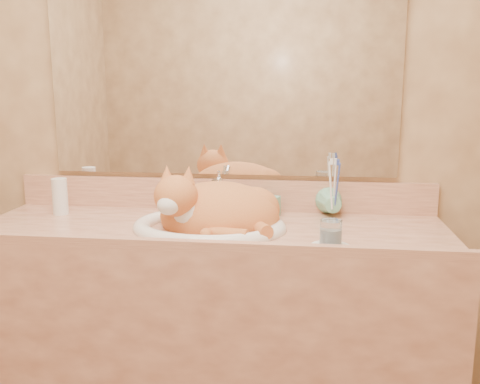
# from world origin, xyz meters

# --- Properties ---
(wall_back) EXTENTS (2.40, 0.02, 2.50)m
(wall_back) POSITION_xyz_m (0.00, 1.00, 1.25)
(wall_back) COLOR olive
(wall_back) RESTS_ON ground
(vanity_counter) EXTENTS (1.60, 0.55, 0.85)m
(vanity_counter) POSITION_xyz_m (0.00, 0.72, 0.42)
(vanity_counter) COLOR #A16148
(vanity_counter) RESTS_ON floor
(mirror) EXTENTS (1.30, 0.02, 0.80)m
(mirror) POSITION_xyz_m (0.00, 0.99, 1.39)
(mirror) COLOR white
(mirror) RESTS_ON wall_back
(sink_basin) EXTENTS (0.57, 0.51, 0.16)m
(sink_basin) POSITION_xyz_m (0.00, 0.70, 0.93)
(sink_basin) COLOR white
(sink_basin) RESTS_ON vanity_counter
(faucet) EXTENTS (0.04, 0.11, 0.15)m
(faucet) POSITION_xyz_m (0.00, 0.90, 0.93)
(faucet) COLOR white
(faucet) RESTS_ON vanity_counter
(cat) EXTENTS (0.43, 0.36, 0.23)m
(cat) POSITION_xyz_m (0.02, 0.72, 0.92)
(cat) COLOR #C5622D
(cat) RESTS_ON sink_basin
(soap_dispenser) EXTENTS (0.09, 0.09, 0.16)m
(soap_dispenser) POSITION_xyz_m (0.16, 0.84, 0.93)
(soap_dispenser) COLOR #77BE9A
(soap_dispenser) RESTS_ON vanity_counter
(toothbrush_cup) EXTENTS (0.11, 0.11, 0.09)m
(toothbrush_cup) POSITION_xyz_m (0.42, 0.89, 0.90)
(toothbrush_cup) COLOR #77BE9A
(toothbrush_cup) RESTS_ON vanity_counter
(toothbrushes) EXTENTS (0.04, 0.04, 0.22)m
(toothbrushes) POSITION_xyz_m (0.42, 0.89, 0.98)
(toothbrushes) COLOR white
(toothbrushes) RESTS_ON toothbrush_cup
(saucer) EXTENTS (0.12, 0.12, 0.01)m
(saucer) POSITION_xyz_m (0.40, 0.53, 0.85)
(saucer) COLOR white
(saucer) RESTS_ON vanity_counter
(water_glass) EXTENTS (0.06, 0.06, 0.08)m
(water_glass) POSITION_xyz_m (0.40, 0.53, 0.90)
(water_glass) COLOR white
(water_glass) RESTS_ON saucer
(lotion_bottle) EXTENTS (0.06, 0.06, 0.13)m
(lotion_bottle) POSITION_xyz_m (-0.59, 0.84, 0.92)
(lotion_bottle) COLOR white
(lotion_bottle) RESTS_ON vanity_counter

